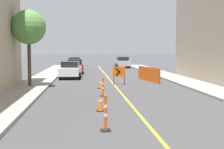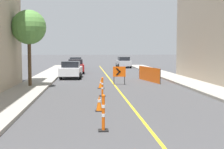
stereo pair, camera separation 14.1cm
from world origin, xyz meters
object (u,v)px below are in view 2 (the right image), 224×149
parked_car_curb_far (76,63)px  parked_car_opposite_side (124,62)px  traffic_cone_second (99,103)px  parked_car_curb_mid (76,66)px  street_tree_left_near (29,28)px  traffic_cone_third (101,84)px  parked_car_curb_near (71,70)px  arrow_barricade_primary (119,72)px  delineator_post_rear (102,88)px  delineator_post_front (103,115)px

parked_car_curb_far → parked_car_opposite_side: (6.93, 2.14, 0.00)m
traffic_cone_second → parked_car_curb_mid: bearing=94.6°
traffic_cone_second → street_tree_left_near: 10.44m
traffic_cone_third → parked_car_curb_far: size_ratio=0.15×
parked_car_curb_near → parked_car_curb_far: 14.18m
arrow_barricade_primary → parked_car_curb_near: size_ratio=0.31×
delineator_post_rear → arrow_barricade_primary: arrow_barricade_primary is taller
traffic_cone_second → street_tree_left_near: bearing=117.5°
traffic_cone_third → parked_car_curb_near: size_ratio=0.14×
parked_car_curb_mid → traffic_cone_third: bearing=-83.3°
parked_car_curb_mid → parked_car_curb_far: same height
traffic_cone_third → delineator_post_rear: (-0.09, -3.62, 0.15)m
delineator_post_front → street_tree_left_near: street_tree_left_near is taller
arrow_barricade_primary → parked_car_curb_mid: parked_car_curb_mid is taller
traffic_cone_third → street_tree_left_near: (-4.93, 0.65, 3.86)m
traffic_cone_third → delineator_post_front: 11.29m
parked_car_opposite_side → delineator_post_rear: bearing=-101.1°
traffic_cone_third → parked_car_curb_mid: 14.15m
delineator_post_rear → street_tree_left_near: bearing=138.6°
delineator_post_rear → parked_car_curb_mid: 17.72m
street_tree_left_near → parked_car_curb_mid: bearing=78.5°
parked_car_curb_near → street_tree_left_near: size_ratio=0.84×
delineator_post_front → arrow_barricade_primary: (1.94, 13.38, 0.41)m
parked_car_curb_near → parked_car_curb_far: same height
traffic_cone_second → delineator_post_rear: size_ratio=0.65×
traffic_cone_second → traffic_cone_third: (0.46, 7.97, -0.04)m
delineator_post_rear → traffic_cone_second: bearing=-94.8°
arrow_barricade_primary → parked_car_curb_mid: bearing=110.0°
arrow_barricade_primary → street_tree_left_near: street_tree_left_near is taller
delineator_post_rear → parked_car_opposite_side: parked_car_opposite_side is taller
traffic_cone_third → delineator_post_front: size_ratio=0.52×
delineator_post_front → parked_car_curb_far: (-2.04, 33.21, 0.27)m
parked_car_curb_mid → parked_car_curb_far: (-0.27, 7.96, 0.00)m
traffic_cone_third → parked_car_curb_mid: bearing=99.1°
delineator_post_rear → parked_car_curb_mid: bearing=96.9°
delineator_post_front → parked_car_curb_near: bearing=95.9°
parked_car_curb_near → parked_car_opposite_side: 17.70m
parked_car_curb_far → traffic_cone_second: bearing=-87.7°
traffic_cone_second → parked_car_curb_mid: (-1.77, 21.94, 0.45)m
delineator_post_front → street_tree_left_near: size_ratio=0.23×
traffic_cone_second → parked_car_opposite_side: (4.89, 32.03, 0.45)m
traffic_cone_third → arrow_barricade_primary: (1.49, 2.11, 0.63)m
traffic_cone_second → parked_car_curb_mid: size_ratio=0.16×
delineator_post_rear → parked_car_curb_near: size_ratio=0.25×
traffic_cone_second → parked_car_curb_near: bearing=97.1°
traffic_cone_third → street_tree_left_near: size_ratio=0.12×
delineator_post_rear → parked_car_curb_near: (-2.33, 11.37, 0.33)m
parked_car_curb_far → street_tree_left_near: size_ratio=0.83×
traffic_cone_second → parked_car_curb_near: size_ratio=0.16×
traffic_cone_second → delineator_post_front: delineator_post_front is taller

